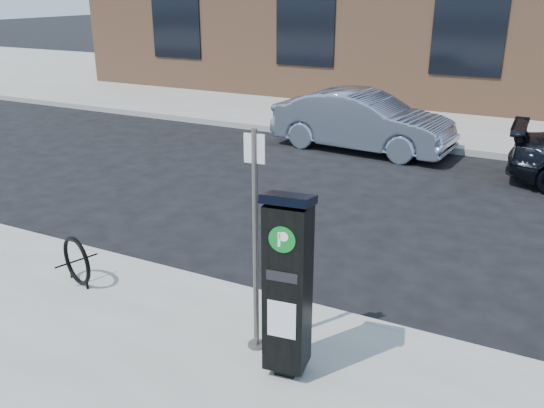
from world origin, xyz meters
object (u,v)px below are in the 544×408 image
Objects in this scene: sign_pole at (256,246)px; bike_rack at (77,261)px; car_silver at (362,121)px; parking_kiosk at (288,284)px.

sign_pole is 3.61× the size of bike_rack.
bike_rack is at bearing 169.43° from sign_pole.
sign_pole is 2.76m from bike_rack.
car_silver is at bearing 102.11° from bike_rack.
bike_rack is 0.15× the size of car_silver.
car_silver is (0.91, 8.21, 0.24)m from bike_rack.
bike_rack is at bearing 165.03° from parking_kiosk.
car_silver is (-2.18, 8.62, -0.40)m from parking_kiosk.
parking_kiosk is 0.44× the size of car_silver.
car_silver is at bearing 96.85° from parking_kiosk.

